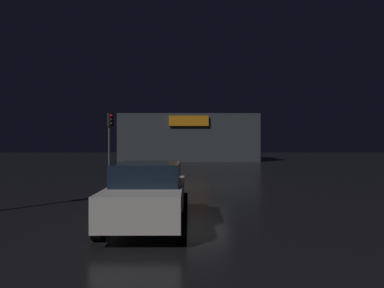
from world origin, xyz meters
The scene contains 4 objects.
ground_plane centered at (0.00, 0.00, 0.00)m, with size 120.00×120.00×0.00m, color black.
store_building centered at (-0.65, 25.92, 2.64)m, with size 15.49×9.07×5.28m.
traffic_signal_main centered at (-6.00, 7.05, 3.09)m, with size 0.41×0.43×4.10m.
car_near centered at (-1.74, -8.22, 0.82)m, with size 2.03×4.57×1.60m.
Camera 1 is at (-0.71, -17.56, 2.12)m, focal length 34.00 mm.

